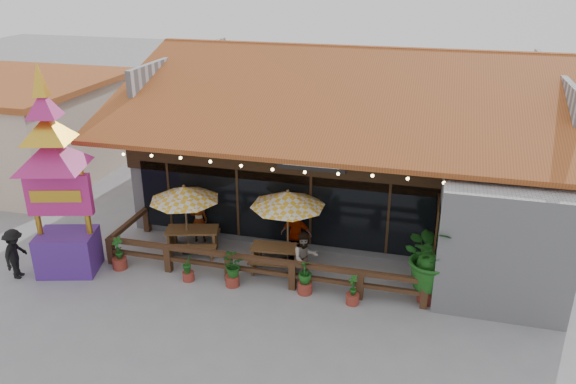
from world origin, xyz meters
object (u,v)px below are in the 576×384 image
(tropical_plant, at_px, (433,258))
(picnic_table_left, at_px, (193,236))
(umbrella_left, at_px, (184,194))
(thai_sign_tower, at_px, (53,159))
(pedestrian, at_px, (15,254))
(umbrella_right, at_px, (288,199))
(picnic_table_right, at_px, (276,253))

(tropical_plant, bearing_deg, picnic_table_left, 172.32)
(umbrella_left, distance_m, picnic_table_left, 1.58)
(thai_sign_tower, distance_m, pedestrian, 3.26)
(picnic_table_left, xyz_separation_m, tropical_plant, (7.73, -1.04, 0.85))
(thai_sign_tower, bearing_deg, umbrella_right, 19.17)
(tropical_plant, height_order, pedestrian, tropical_plant)
(picnic_table_left, bearing_deg, umbrella_right, 1.72)
(picnic_table_right, relative_size, pedestrian, 1.04)
(umbrella_right, xyz_separation_m, pedestrian, (-7.77, -3.01, -1.40))
(umbrella_left, height_order, picnic_table_left, umbrella_left)
(thai_sign_tower, bearing_deg, picnic_table_left, 33.77)
(picnic_table_right, bearing_deg, umbrella_right, 59.59)
(picnic_table_right, distance_m, pedestrian, 7.93)
(pedestrian, bearing_deg, umbrella_right, -80.29)
(pedestrian, bearing_deg, picnic_table_left, -68.66)
(thai_sign_tower, xyz_separation_m, tropical_plant, (10.95, 1.11, -2.29))
(picnic_table_left, distance_m, picnic_table_right, 3.01)
(picnic_table_left, bearing_deg, umbrella_left, -132.03)
(umbrella_left, height_order, pedestrian, umbrella_left)
(umbrella_left, xyz_separation_m, thai_sign_tower, (-3.10, -2.02, 1.57))
(umbrella_right, height_order, picnic_table_left, umbrella_right)
(umbrella_right, height_order, pedestrian, umbrella_right)
(thai_sign_tower, distance_m, tropical_plant, 11.24)
(umbrella_left, xyz_separation_m, picnic_table_left, (0.12, 0.13, -1.57))
(umbrella_left, xyz_separation_m, tropical_plant, (7.85, -0.91, -0.72))
(umbrella_right, height_order, thai_sign_tower, thai_sign_tower)
(umbrella_left, height_order, umbrella_right, umbrella_right)
(umbrella_left, xyz_separation_m, pedestrian, (-4.40, -2.78, -1.32))
(umbrella_right, relative_size, tropical_plant, 1.27)
(picnic_table_right, height_order, tropical_plant, tropical_plant)
(thai_sign_tower, bearing_deg, pedestrian, -149.68)
(umbrella_left, bearing_deg, picnic_table_right, -4.02)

